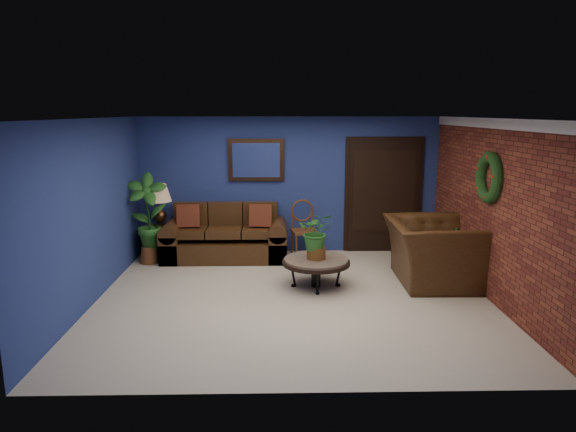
{
  "coord_description": "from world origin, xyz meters",
  "views": [
    {
      "loc": [
        -0.23,
        -6.88,
        2.6
      ],
      "look_at": [
        -0.06,
        0.55,
        1.07
      ],
      "focal_mm": 32.0,
      "sensor_mm": 36.0,
      "label": 1
    }
  ],
  "objects_px": {
    "sofa": "(226,240)",
    "side_chair": "(304,225)",
    "armchair": "(432,252)",
    "coffee_table": "(316,262)",
    "end_table": "(161,234)",
    "table_lamp": "(159,200)"
  },
  "relations": [
    {
      "from": "sofa",
      "to": "armchair",
      "type": "height_order",
      "value": "sofa"
    },
    {
      "from": "end_table",
      "to": "table_lamp",
      "type": "xyz_separation_m",
      "value": [
        -0.0,
        0.0,
        0.61
      ]
    },
    {
      "from": "coffee_table",
      "to": "side_chair",
      "type": "relative_size",
      "value": 0.99
    },
    {
      "from": "sofa",
      "to": "table_lamp",
      "type": "bearing_deg",
      "value": -178.39
    },
    {
      "from": "armchair",
      "to": "coffee_table",
      "type": "bearing_deg",
      "value": 96.53
    },
    {
      "from": "end_table",
      "to": "table_lamp",
      "type": "bearing_deg",
      "value": 135.0
    },
    {
      "from": "coffee_table",
      "to": "side_chair",
      "type": "distance_m",
      "value": 1.67
    },
    {
      "from": "sofa",
      "to": "coffee_table",
      "type": "distance_m",
      "value": 2.2
    },
    {
      "from": "armchair",
      "to": "end_table",
      "type": "bearing_deg",
      "value": 73.48
    },
    {
      "from": "armchair",
      "to": "sofa",
      "type": "bearing_deg",
      "value": 67.48
    },
    {
      "from": "table_lamp",
      "to": "side_chair",
      "type": "distance_m",
      "value": 2.6
    },
    {
      "from": "sofa",
      "to": "table_lamp",
      "type": "relative_size",
      "value": 2.98
    },
    {
      "from": "coffee_table",
      "to": "armchair",
      "type": "relative_size",
      "value": 0.69
    },
    {
      "from": "end_table",
      "to": "side_chair",
      "type": "height_order",
      "value": "side_chair"
    },
    {
      "from": "coffee_table",
      "to": "end_table",
      "type": "relative_size",
      "value": 1.58
    },
    {
      "from": "coffee_table",
      "to": "end_table",
      "type": "height_order",
      "value": "end_table"
    },
    {
      "from": "sofa",
      "to": "side_chair",
      "type": "distance_m",
      "value": 1.43
    },
    {
      "from": "coffee_table",
      "to": "end_table",
      "type": "distance_m",
      "value": 3.09
    },
    {
      "from": "side_chair",
      "to": "armchair",
      "type": "distance_m",
      "value": 2.41
    },
    {
      "from": "sofa",
      "to": "side_chair",
      "type": "bearing_deg",
      "value": 1.74
    },
    {
      "from": "sofa",
      "to": "side_chair",
      "type": "xyz_separation_m",
      "value": [
        1.4,
        0.04,
        0.26
      ]
    },
    {
      "from": "end_table",
      "to": "side_chair",
      "type": "bearing_deg",
      "value": 1.68
    }
  ]
}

